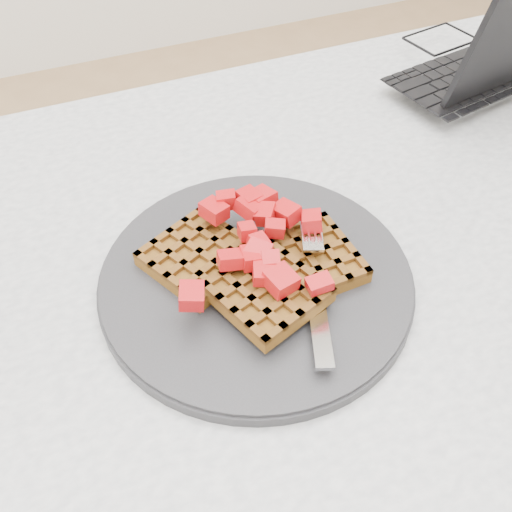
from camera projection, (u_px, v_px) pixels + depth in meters
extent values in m
plane|color=tan|center=(312.00, 502.00, 1.15)|extent=(4.00, 4.00, 0.00)
cube|color=silver|center=(361.00, 249.00, 0.62)|extent=(1.20, 0.80, 0.03)
cube|color=white|center=(474.00, 193.00, 1.26)|extent=(0.06, 0.06, 0.72)
cylinder|color=#242427|center=(256.00, 278.00, 0.56)|extent=(0.31, 0.31, 0.02)
imported|color=black|center=(467.00, 60.00, 0.85)|extent=(0.35, 0.26, 0.03)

